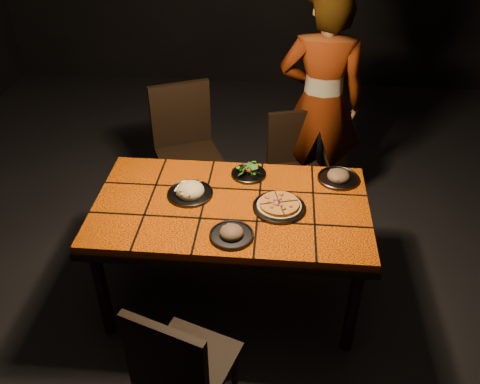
# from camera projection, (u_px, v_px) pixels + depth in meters

# --- Properties ---
(room_shell) EXTENTS (6.04, 7.04, 3.08)m
(room_shell) POSITION_uv_depth(u_px,v_px,m) (230.00, 84.00, 2.52)
(room_shell) COLOR black
(room_shell) RESTS_ON ground
(dining_table) EXTENTS (1.62, 0.92, 0.75)m
(dining_table) POSITION_uv_depth(u_px,v_px,m) (231.00, 214.00, 3.01)
(dining_table) COLOR #E25507
(dining_table) RESTS_ON ground
(chair_near) EXTENTS (0.51, 0.51, 0.89)m
(chair_near) POSITION_uv_depth(u_px,v_px,m) (180.00, 366.00, 2.34)
(chair_near) COLOR black
(chair_near) RESTS_ON ground
(chair_far_left) EXTENTS (0.61, 0.61, 1.02)m
(chair_far_left) POSITION_uv_depth(u_px,v_px,m) (186.00, 142.00, 3.87)
(chair_far_left) COLOR black
(chair_far_left) RESTS_ON ground
(chair_far_right) EXTENTS (0.48, 0.48, 0.86)m
(chair_far_right) POSITION_uv_depth(u_px,v_px,m) (295.00, 161.00, 3.83)
(chair_far_right) COLOR black
(chair_far_right) RESTS_ON ground
(diner) EXTENTS (0.66, 0.46, 1.75)m
(diner) POSITION_uv_depth(u_px,v_px,m) (321.00, 104.00, 3.75)
(diner) COLOR brown
(diner) RESTS_ON ground
(plate_pizza) EXTENTS (0.31, 0.31, 0.04)m
(plate_pizza) POSITION_uv_depth(u_px,v_px,m) (279.00, 206.00, 2.91)
(plate_pizza) COLOR #36353A
(plate_pizza) RESTS_ON dining_table
(plate_pasta) EXTENTS (0.27, 0.27, 0.09)m
(plate_pasta) POSITION_uv_depth(u_px,v_px,m) (190.00, 191.00, 3.02)
(plate_pasta) COLOR #36353A
(plate_pasta) RESTS_ON dining_table
(plate_salad) EXTENTS (0.22, 0.22, 0.07)m
(plate_salad) POSITION_uv_depth(u_px,v_px,m) (249.00, 172.00, 3.19)
(plate_salad) COLOR #36353A
(plate_salad) RESTS_ON dining_table
(plate_mushroom_a) EXTENTS (0.24, 0.24, 0.08)m
(plate_mushroom_a) POSITION_uv_depth(u_px,v_px,m) (232.00, 233.00, 2.71)
(plate_mushroom_a) COLOR #36353A
(plate_mushroom_a) RESTS_ON dining_table
(plate_mushroom_b) EXTENTS (0.26, 0.26, 0.08)m
(plate_mushroom_b) POSITION_uv_depth(u_px,v_px,m) (339.00, 176.00, 3.15)
(plate_mushroom_b) COLOR #36353A
(plate_mushroom_b) RESTS_ON dining_table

